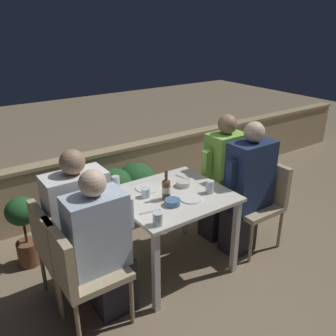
# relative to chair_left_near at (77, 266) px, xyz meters

# --- Properties ---
(ground_plane) EXTENTS (16.00, 16.00, 0.00)m
(ground_plane) POSITION_rel_chair_left_near_xyz_m (0.95, 0.17, -0.53)
(ground_plane) COLOR #847056
(parapet_wall) EXTENTS (9.00, 0.18, 0.73)m
(parapet_wall) POSITION_rel_chair_left_near_xyz_m (0.95, 1.60, -0.16)
(parapet_wall) COLOR tan
(parapet_wall) RESTS_ON ground_plane
(dining_table) EXTENTS (0.94, 0.86, 0.76)m
(dining_table) POSITION_rel_chair_left_near_xyz_m (0.95, 0.17, 0.12)
(dining_table) COLOR silver
(dining_table) RESTS_ON ground_plane
(planter_hedge) EXTENTS (0.99, 0.47, 0.68)m
(planter_hedge) POSITION_rel_chair_left_near_xyz_m (0.85, 1.10, -0.15)
(planter_hedge) COLOR brown
(planter_hedge) RESTS_ON ground_plane
(chair_left_near) EXTENTS (0.48, 0.48, 0.87)m
(chair_left_near) POSITION_rel_chair_left_near_xyz_m (0.00, 0.00, 0.00)
(chair_left_near) COLOR tan
(chair_left_near) RESTS_ON ground_plane
(person_blue_shirt) EXTENTS (0.50, 0.26, 1.23)m
(person_blue_shirt) POSITION_rel_chair_left_near_xyz_m (0.20, 0.00, 0.09)
(person_blue_shirt) COLOR #282833
(person_blue_shirt) RESTS_ON ground_plane
(chair_left_far) EXTENTS (0.48, 0.48, 0.87)m
(chair_left_far) POSITION_rel_chair_left_near_xyz_m (-0.01, 0.32, 0.00)
(chair_left_far) COLOR tan
(chair_left_far) RESTS_ON ground_plane
(person_white_polo) EXTENTS (0.52, 0.26, 1.28)m
(person_white_polo) POSITION_rel_chair_left_near_xyz_m (0.19, 0.32, 0.11)
(person_white_polo) COLOR #282833
(person_white_polo) RESTS_ON ground_plane
(chair_right_near) EXTENTS (0.48, 0.48, 0.87)m
(chair_right_near) POSITION_rel_chair_left_near_xyz_m (1.90, 0.01, 0.00)
(chair_right_near) COLOR tan
(chair_right_near) RESTS_ON ground_plane
(person_navy_jumper) EXTENTS (0.50, 0.26, 1.31)m
(person_navy_jumper) POSITION_rel_chair_left_near_xyz_m (1.70, 0.01, 0.13)
(person_navy_jumper) COLOR #282833
(person_navy_jumper) RESTS_ON ground_plane
(chair_right_far) EXTENTS (0.48, 0.48, 0.87)m
(chair_right_far) POSITION_rel_chair_left_near_xyz_m (1.89, 0.34, 0.00)
(chair_right_far) COLOR tan
(chair_right_far) RESTS_ON ground_plane
(person_green_blouse) EXTENTS (0.47, 0.26, 1.31)m
(person_green_blouse) POSITION_rel_chair_left_near_xyz_m (1.69, 0.34, 0.13)
(person_green_blouse) COLOR #282833
(person_green_blouse) RESTS_ON ground_plane
(beer_bottle) EXTENTS (0.07, 0.07, 0.26)m
(beer_bottle) POSITION_rel_chair_left_near_xyz_m (0.86, 0.13, 0.32)
(beer_bottle) COLOR brown
(beer_bottle) RESTS_ON dining_table
(plate_0) EXTENTS (0.19, 0.19, 0.01)m
(plate_0) POSITION_rel_chair_left_near_xyz_m (1.02, 0.00, 0.23)
(plate_0) COLOR white
(plate_0) RESTS_ON dining_table
(plate_1) EXTENTS (0.22, 0.22, 0.01)m
(plate_1) POSITION_rel_chair_left_near_xyz_m (0.84, 0.39, 0.23)
(plate_1) COLOR white
(plate_1) RESTS_ON dining_table
(bowl_0) EXTENTS (0.13, 0.13, 0.05)m
(bowl_0) POSITION_rel_chair_left_near_xyz_m (0.84, 0.01, 0.25)
(bowl_0) COLOR #4C709E
(bowl_0) RESTS_ON dining_table
(bowl_1) EXTENTS (0.13, 0.13, 0.05)m
(bowl_1) POSITION_rel_chair_left_near_xyz_m (1.12, 0.24, 0.25)
(bowl_1) COLOR beige
(bowl_1) RESTS_ON dining_table
(glass_cup_0) EXTENTS (0.07, 0.07, 0.11)m
(glass_cup_0) POSITION_rel_chair_left_near_xyz_m (1.23, 0.01, 0.28)
(glass_cup_0) COLOR silver
(glass_cup_0) RESTS_ON dining_table
(glass_cup_1) EXTENTS (0.07, 0.07, 0.12)m
(glass_cup_1) POSITION_rel_chair_left_near_xyz_m (0.60, 0.54, 0.29)
(glass_cup_1) COLOR silver
(glass_cup_1) RESTS_ON dining_table
(glass_cup_2) EXTENTS (0.08, 0.08, 0.10)m
(glass_cup_2) POSITION_rel_chair_left_near_xyz_m (0.58, -0.17, 0.27)
(glass_cup_2) COLOR silver
(glass_cup_2) RESTS_ON dining_table
(glass_cup_3) EXTENTS (0.08, 0.08, 0.08)m
(glass_cup_3) POSITION_rel_chair_left_near_xyz_m (0.74, 0.26, 0.26)
(glass_cup_3) COLOR silver
(glass_cup_3) RESTS_ON dining_table
(fork_0) EXTENTS (0.17, 0.05, 0.01)m
(fork_0) POSITION_rel_chair_left_near_xyz_m (0.63, 0.02, 0.23)
(fork_0) COLOR silver
(fork_0) RESTS_ON dining_table
(fork_1) EXTENTS (0.06, 0.17, 0.01)m
(fork_1) POSITION_rel_chair_left_near_xyz_m (1.23, 0.39, 0.23)
(fork_1) COLOR silver
(fork_1) RESTS_ON dining_table
(potted_plant) EXTENTS (0.29, 0.29, 0.69)m
(potted_plant) POSITION_rel_chair_left_near_xyz_m (-0.13, 0.98, -0.11)
(potted_plant) COLOR brown
(potted_plant) RESTS_ON ground_plane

